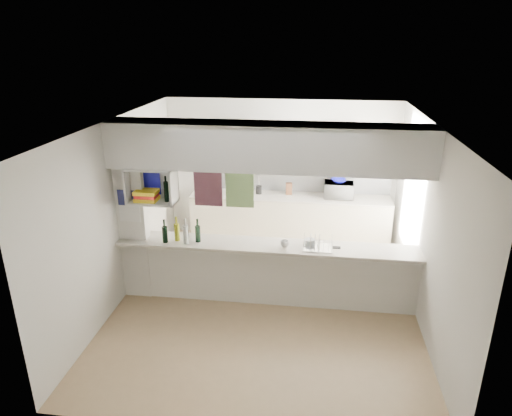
% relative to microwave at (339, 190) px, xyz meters
% --- Properties ---
extents(floor, '(4.80, 4.80, 0.00)m').
position_rel_microwave_xyz_m(floor, '(-1.06, -2.12, -1.06)').
color(floor, tan).
rests_on(floor, ground).
extents(ceiling, '(4.80, 4.80, 0.00)m').
position_rel_microwave_xyz_m(ceiling, '(-1.06, -2.12, 1.54)').
color(ceiling, white).
rests_on(ceiling, wall_back).
extents(wall_back, '(4.20, 0.00, 4.20)m').
position_rel_microwave_xyz_m(wall_back, '(-1.06, 0.28, 0.24)').
color(wall_back, silver).
rests_on(wall_back, floor).
extents(wall_left, '(0.00, 4.80, 4.80)m').
position_rel_microwave_xyz_m(wall_left, '(-3.16, -2.12, 0.24)').
color(wall_left, silver).
rests_on(wall_left, floor).
extents(wall_right, '(0.00, 4.80, 4.80)m').
position_rel_microwave_xyz_m(wall_right, '(1.04, -2.12, 0.24)').
color(wall_right, silver).
rests_on(wall_right, floor).
extents(servery_partition, '(4.20, 0.50, 2.60)m').
position_rel_microwave_xyz_m(servery_partition, '(-1.24, -2.12, 0.60)').
color(servery_partition, silver).
rests_on(servery_partition, floor).
extents(cubby_shelf, '(0.65, 0.35, 0.50)m').
position_rel_microwave_xyz_m(cubby_shelf, '(-2.63, -2.18, 0.65)').
color(cubby_shelf, white).
rests_on(cubby_shelf, bulkhead).
extents(kitchen_run, '(3.60, 0.63, 2.24)m').
position_rel_microwave_xyz_m(kitchen_run, '(-0.90, 0.02, -0.24)').
color(kitchen_run, beige).
rests_on(kitchen_run, floor).
extents(microwave, '(0.52, 0.35, 0.28)m').
position_rel_microwave_xyz_m(microwave, '(0.00, 0.00, 0.00)').
color(microwave, white).
rests_on(microwave, bench_top).
extents(bowl, '(0.25, 0.25, 0.06)m').
position_rel_microwave_xyz_m(bowl, '(-0.01, 0.01, 0.17)').
color(bowl, '#0D0F98').
rests_on(bowl, microwave).
extents(dish_rack, '(0.41, 0.31, 0.22)m').
position_rel_microwave_xyz_m(dish_rack, '(-0.36, -2.15, -0.06)').
color(dish_rack, silver).
rests_on(dish_rack, breakfast_bar).
extents(cup, '(0.14, 0.14, 0.09)m').
position_rel_microwave_xyz_m(cup, '(-0.80, -2.20, -0.08)').
color(cup, white).
rests_on(cup, dish_rack).
extents(wine_bottles, '(0.53, 0.16, 0.37)m').
position_rel_microwave_xyz_m(wine_bottles, '(-2.25, -2.20, -0.01)').
color(wine_bottles, black).
rests_on(wine_bottles, breakfast_bar).
extents(plastic_tubs, '(0.49, 0.18, 0.07)m').
position_rel_microwave_xyz_m(plastic_tubs, '(-0.44, -2.04, -0.11)').
color(plastic_tubs, silver).
rests_on(plastic_tubs, breakfast_bar).
extents(utensil_jar, '(0.11, 0.11, 0.15)m').
position_rel_microwave_xyz_m(utensil_jar, '(-1.44, 0.03, -0.07)').
color(utensil_jar, black).
rests_on(utensil_jar, bench_top).
extents(knife_block, '(0.12, 0.11, 0.22)m').
position_rel_microwave_xyz_m(knife_block, '(-0.89, 0.06, -0.03)').
color(knife_block, '#4C2C1A').
rests_on(knife_block, bench_top).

